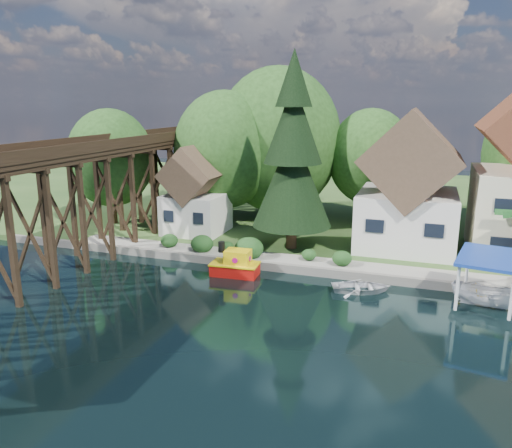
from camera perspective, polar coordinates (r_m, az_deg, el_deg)
The scene contains 14 objects.
ground at distance 28.95m, azimuth 0.62°, elevation -10.71°, with size 140.00×140.00×0.00m, color black.
bank at distance 60.71m, azimuth 10.84°, elevation 2.47°, with size 140.00×52.00×0.50m, color #284B1E.
seawall at distance 35.27m, azimuth 11.01°, elevation -5.81°, with size 60.00×0.40×0.62m, color slate.
promenade at distance 36.24m, azimuth 14.47°, elevation -5.09°, with size 50.00×2.60×0.06m, color gray.
trestle_bridge at distance 39.29m, azimuth -19.55°, elevation 3.28°, with size 4.12×44.18×9.30m.
house_left at distance 41.57m, azimuth 17.03°, elevation 3.73°, with size 7.64×8.64×11.02m.
shed at distance 44.70m, azimuth -6.89°, elevation 3.21°, with size 5.09×5.40×7.85m.
bg_trees at distance 47.04m, azimuth 10.13°, elevation 7.89°, with size 49.90×13.30×10.57m.
shrubs at distance 38.15m, azimuth -1.53°, elevation -2.57°, with size 15.76×2.47×1.70m.
conifer at distance 38.94m, azimuth 4.23°, elevation 7.74°, with size 6.23×6.23×15.35m.
tugboat at distance 35.45m, azimuth -2.35°, elevation -4.73°, with size 3.49×2.07×2.45m.
boat_white_a at distance 33.30m, azimuth 11.96°, elevation -6.91°, with size 2.71×3.80×0.79m, color silver.
boat_canopy at distance 32.95m, azimuth 24.91°, elevation -6.37°, with size 4.25×5.50×3.20m.
boat_yellow at distance 34.06m, azimuth 23.95°, elevation -7.01°, with size 1.95×2.25×1.19m, color yellow.
Camera 1 is at (8.30, -24.97, 12.08)m, focal length 35.00 mm.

